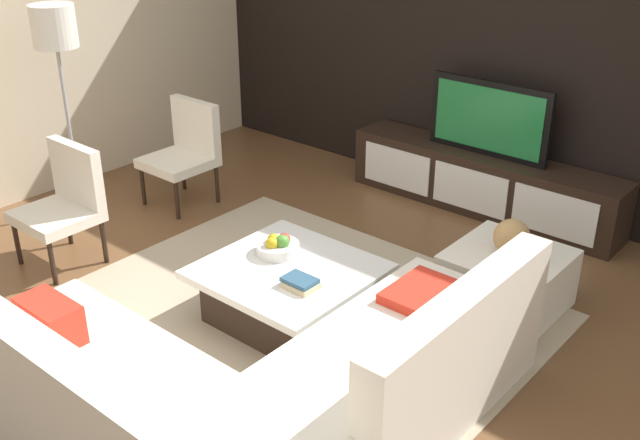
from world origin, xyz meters
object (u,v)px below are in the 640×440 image
Objects in this scene: ottoman at (506,280)px; decorative_ball at (512,237)px; media_console at (483,182)px; fruit_bowl at (278,246)px; book_stack at (300,283)px; accent_chair_near at (66,198)px; accent_chair_far at (186,147)px; sectional_couch at (250,394)px; coffee_table at (289,292)px; television at (489,119)px; floor_lamp at (56,39)px.

decorative_ball is at bearing 0.00° from ottoman.
media_console is at bearing 125.00° from ottoman.
book_stack is at bearing -29.85° from fruit_bowl.
fruit_bowl is at bearing 150.15° from book_stack.
accent_chair_far is at bearing 103.28° from accent_chair_near.
sectional_couch reaches higher than decorative_ball.
ottoman is (0.38, 1.97, -0.08)m from sectional_couch.
coffee_table is at bearing 122.73° from sectional_couch.
coffee_table is 1.85m from accent_chair_near.
sectional_couch is at bearing -81.16° from television.
accent_chair_far is at bearing -176.07° from ottoman.
media_console is 2.72× the size of accent_chair_near.
ottoman is (2.76, 1.46, -0.29)m from accent_chair_near.
fruit_bowl reaches higher than ottoman.
decorative_ball reaches higher than media_console.
accent_chair_far reaches higher than book_stack.
accent_chair_far is (-2.04, -1.46, 0.24)m from media_console.
television is 4.47× the size of decorative_ball.
floor_lamp is at bearing -164.30° from ottoman.
book_stack reaches higher than ottoman.
book_stack is at bearing -4.30° from floor_lamp.
media_console is 2.43m from book_stack.
sectional_couch is 10.21× the size of decorative_ball.
sectional_couch is 2.76× the size of accent_chair_far.
media_console is 2.26× the size of television.
coffee_table is (-0.60, 0.94, -0.08)m from sectional_couch.
accent_chair_far is (-0.16, 1.26, -0.00)m from accent_chair_near.
television is at bearing 61.39° from accent_chair_near.
decorative_ball is at bearing -55.00° from media_console.
coffee_table is 1.16× the size of accent_chair_near.
floor_lamp is (-2.54, -2.22, 1.20)m from media_console.
coffee_table is (-0.10, -2.30, -0.60)m from television.
accent_chair_far reaches higher than sectional_couch.
television is 2.53m from accent_chair_far.
media_console is 8.46× the size of fruit_bowl.
book_stack is (0.40, -0.23, -0.02)m from fruit_bowl.
accent_chair_far is (-2.92, -0.20, 0.29)m from ottoman.
ottoman is 0.32m from decorative_ball.
fruit_bowl is 1.49m from decorative_ball.
sectional_couch is at bearing -57.27° from coffee_table.
floor_lamp reaches higher than fruit_bowl.
floor_lamp is (-3.04, 1.01, 1.17)m from sectional_couch.
floor_lamp is at bearing -138.78° from television.
accent_chair_near is 1.68m from fruit_bowl.
television is at bearing 98.84° from sectional_couch.
sectional_couch is 0.91m from book_stack.
coffee_table is 0.33m from book_stack.
media_console is 0.56m from television.
floor_lamp reaches higher than accent_chair_near.
fruit_bowl is (2.26, 0.03, -1.02)m from floor_lamp.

